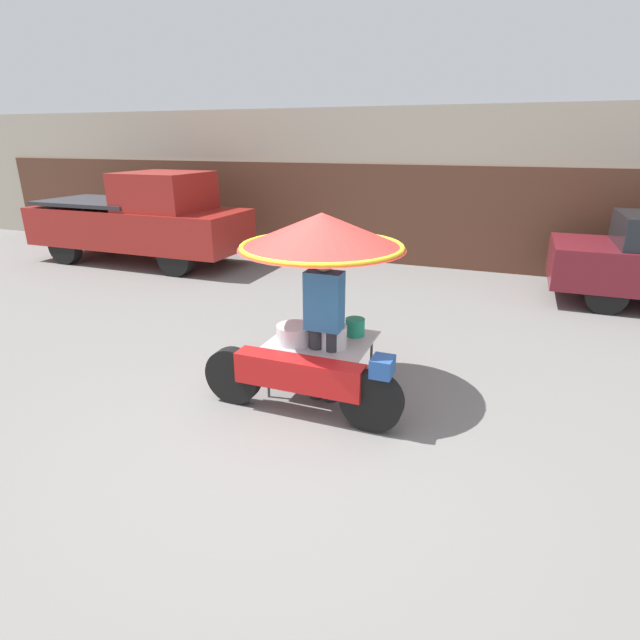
{
  "coord_description": "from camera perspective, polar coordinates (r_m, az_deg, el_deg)",
  "views": [
    {
      "loc": [
        1.8,
        -3.96,
        2.68
      ],
      "look_at": [
        -0.03,
        0.75,
        0.84
      ],
      "focal_mm": 28.0,
      "sensor_mm": 36.0,
      "label": 1
    }
  ],
  "objects": [
    {
      "name": "ground_plane",
      "position": [
        5.1,
        -2.84,
        -11.65
      ],
      "size": [
        36.0,
        36.0,
        0.0
      ],
      "primitive_type": "plane",
      "color": "slate"
    },
    {
      "name": "shopfront_building",
      "position": [
        12.17,
        13.02,
        14.7
      ],
      "size": [
        28.0,
        2.06,
        3.32
      ],
      "color": "#B2A893",
      "rests_on": "ground"
    },
    {
      "name": "vendor_motorcycle_cart",
      "position": [
        5.16,
        -0.09,
        6.67
      ],
      "size": [
        2.14,
        1.74,
        1.98
      ],
      "color": "black",
      "rests_on": "ground"
    },
    {
      "name": "vendor_person",
      "position": [
        5.14,
        0.47,
        0.13
      ],
      "size": [
        0.38,
        0.22,
        1.65
      ],
      "color": "#2D2D33",
      "rests_on": "ground"
    },
    {
      "name": "pickup_truck",
      "position": [
        12.02,
        -19.58,
        10.73
      ],
      "size": [
        4.98,
        1.77,
        2.01
      ],
      "color": "black",
      "rests_on": "ground"
    }
  ]
}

